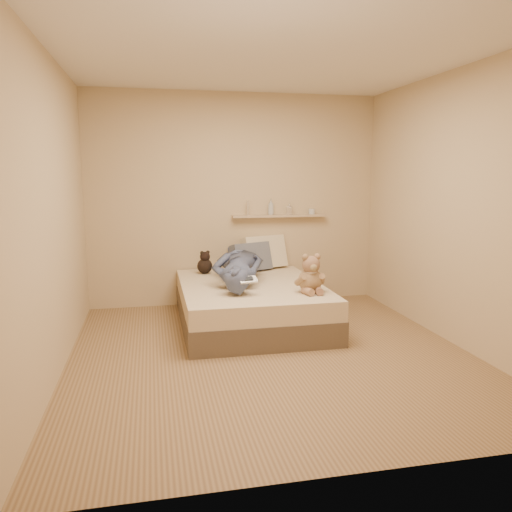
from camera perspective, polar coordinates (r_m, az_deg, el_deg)
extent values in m
plane|color=olive|center=(4.66, 1.68, -11.06)|extent=(3.80, 3.80, 0.00)
plane|color=silver|center=(4.47, 1.85, 21.95)|extent=(3.80, 3.80, 0.00)
plane|color=tan|center=(6.23, -2.38, 6.40)|extent=(3.60, 0.00, 3.60)
plane|color=tan|center=(2.58, 11.76, 1.81)|extent=(3.60, 0.00, 3.60)
plane|color=tan|center=(4.32, -22.19, 4.34)|extent=(0.00, 3.80, 3.80)
plane|color=tan|center=(5.11, 21.87, 5.05)|extent=(0.00, 3.80, 3.80)
cube|color=brown|center=(5.48, -0.61, -6.50)|extent=(1.50, 1.90, 0.25)
cube|color=beige|center=(5.43, -0.61, -4.21)|extent=(1.48, 1.88, 0.20)
cube|color=silver|center=(4.83, -0.91, -2.73)|extent=(0.20, 0.12, 0.06)
cube|color=black|center=(4.82, -0.88, -2.56)|extent=(0.10, 0.06, 0.03)
sphere|color=#8C6F4C|center=(5.03, 6.20, -2.79)|extent=(0.24, 0.24, 0.24)
sphere|color=#8D674D|center=(4.98, 6.31, -1.00)|extent=(0.18, 0.18, 0.18)
sphere|color=#8D6F4D|center=(4.94, 5.64, -0.14)|extent=(0.07, 0.07, 0.07)
sphere|color=#997954|center=(4.98, 7.02, -0.08)|extent=(0.07, 0.07, 0.07)
sphere|color=olive|center=(4.91, 6.60, -1.35)|extent=(0.07, 0.07, 0.07)
cylinder|color=#8F6E4C|center=(4.96, 5.11, -2.75)|extent=(0.11, 0.17, 0.14)
cylinder|color=#92704E|center=(5.03, 7.51, -2.62)|extent=(0.11, 0.17, 0.14)
cylinder|color=#A27656|center=(4.93, 5.93, -4.03)|extent=(0.11, 0.17, 0.08)
cylinder|color=#8A604A|center=(4.97, 7.20, -3.95)|extent=(0.10, 0.17, 0.08)
cylinder|color=beige|center=(4.99, 6.30, -1.83)|extent=(0.13, 0.13, 0.02)
sphere|color=black|center=(5.95, -5.88, -1.16)|extent=(0.18, 0.18, 0.18)
sphere|color=black|center=(5.93, -5.86, -0.08)|extent=(0.12, 0.12, 0.12)
sphere|color=black|center=(5.90, -6.21, 0.36)|extent=(0.04, 0.04, 0.04)
sphere|color=black|center=(5.94, -5.52, 0.43)|extent=(0.04, 0.04, 0.04)
cube|color=beige|center=(6.23, 0.94, 0.39)|extent=(0.61, 0.43, 0.43)
cube|color=slate|center=(6.06, -0.56, -0.15)|extent=(0.55, 0.40, 0.37)
imported|color=#434C69|center=(5.51, -2.02, -1.02)|extent=(0.87, 1.60, 0.36)
cube|color=tan|center=(6.30, 2.67, 4.61)|extent=(1.20, 0.12, 0.03)
cylinder|color=white|center=(6.21, -0.93, 5.52)|extent=(0.03, 0.03, 0.18)
imported|color=#B4BABD|center=(6.27, 1.72, 5.64)|extent=(0.09, 0.09, 0.20)
imported|color=silver|center=(6.33, 3.86, 5.43)|extent=(0.09, 0.09, 0.15)
cylinder|color=silver|center=(6.42, 6.39, 5.09)|extent=(0.08, 0.08, 0.07)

